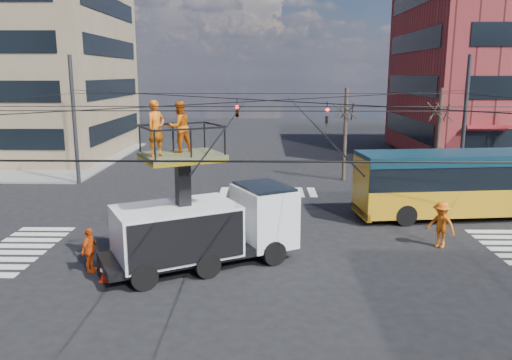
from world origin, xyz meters
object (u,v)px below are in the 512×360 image
object	(u,v)px
city_bus	(483,182)
traffic_cone	(105,272)
worker_ground	(90,250)
flagger	(441,225)
utility_truck	(205,212)

from	to	relation	value
city_bus	traffic_cone	distance (m)	18.01
traffic_cone	city_bus	bearing A→B (deg)	26.99
traffic_cone	worker_ground	size ratio (longest dim) A/B	0.39
worker_ground	flagger	size ratio (longest dim) A/B	0.85
city_bus	flagger	bearing A→B (deg)	-134.56
traffic_cone	flagger	size ratio (longest dim) A/B	0.33
city_bus	traffic_cone	bearing A→B (deg)	-159.70
worker_ground	city_bus	bearing A→B (deg)	-54.30
utility_truck	city_bus	xyz separation A→B (m)	(12.76, 6.58, -0.28)
utility_truck	worker_ground	size ratio (longest dim) A/B	4.54
city_bus	flagger	xyz separation A→B (m)	(-3.53, -4.53, -0.78)
utility_truck	city_bus	size ratio (longest dim) A/B	0.58
utility_truck	traffic_cone	xyz separation A→B (m)	(-3.23, -1.57, -1.69)
utility_truck	worker_ground	distance (m)	4.26
traffic_cone	worker_ground	distance (m)	1.20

